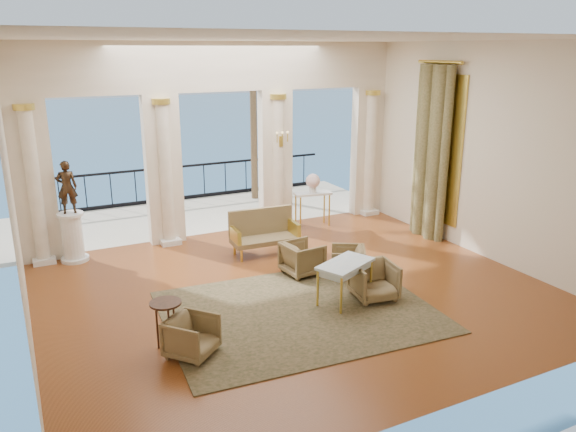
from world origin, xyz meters
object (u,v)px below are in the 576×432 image
armchair_c (348,260)px  armchair_d (302,257)px  armchair_b (374,279)px  console_table (313,198)px  armchair_a (192,335)px  pedestal (73,238)px  statue (67,187)px  side_table (166,309)px  settee (263,232)px  game_table (345,267)px

armchair_c → armchair_d: bearing=-93.6°
armchair_b → console_table: 4.42m
armchair_a → pedestal: 4.97m
pedestal → statue: 1.10m
armchair_a → side_table: size_ratio=0.87×
settee → statue: (-3.80, 1.34, 1.13)m
armchair_b → armchair_d: (-0.62, 1.60, -0.01)m
armchair_c → pedestal: size_ratio=0.63×
armchair_a → game_table: size_ratio=0.55×
armchair_c → statue: size_ratio=0.60×
armchair_a → game_table: bearing=-29.9°
armchair_a → statue: bearing=61.8°
settee → armchair_a: bearing=-124.6°
armchair_b → settee: size_ratio=0.50×
pedestal → side_table: size_ratio=1.38×
armchair_a → statue: statue is taller
armchair_d → side_table: size_ratio=0.95×
armchair_b → statue: size_ratio=0.68×
armchair_a → armchair_c: 3.96m
settee → game_table: bearing=-81.4°
side_table → console_table: bearing=41.8°
pedestal → side_table: (0.82, -4.50, 0.15)m
settee → console_table: bearing=35.4°
statue → armchair_c: bearing=153.5°
statue → game_table: bearing=142.2°
armchair_c → armchair_d: 0.90m
armchair_b → statue: (-4.61, 4.41, 1.24)m
armchair_a → armchair_b: armchair_b is taller
armchair_b → armchair_d: 1.71m
armchair_a → console_table: (4.61, 4.70, 0.40)m
game_table → armchair_b: bearing=-39.8°
pedestal → side_table: bearing=-79.7°
armchair_a → side_table: side_table is taller
game_table → pedestal: size_ratio=1.15×
armchair_b → side_table: 3.80m
settee → game_table: (0.28, -2.93, 0.18)m
console_table → armchair_d: bearing=-113.0°
console_table → pedestal: bearing=-171.8°
game_table → statue: size_ratio=1.10×
armchair_c → game_table: 1.21m
armchair_a → game_table: (2.99, 0.58, 0.33)m
armchair_d → side_table: side_table is taller
side_table → statue: bearing=100.3°
armchair_c → armchair_b: bearing=23.2°
statue → side_table: bearing=108.7°
console_table → side_table: (-4.88, -4.36, -0.07)m
game_table → side_table: size_ratio=1.59×
armchair_b → armchair_d: bearing=119.9°
console_table → side_table: size_ratio=1.27×
pedestal → statue: statue is taller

